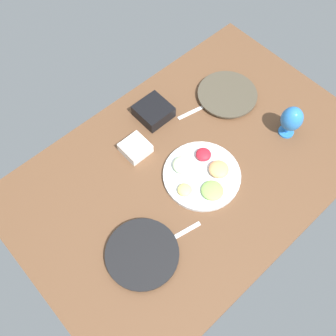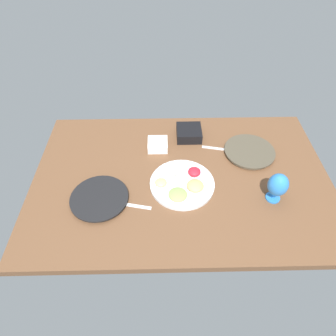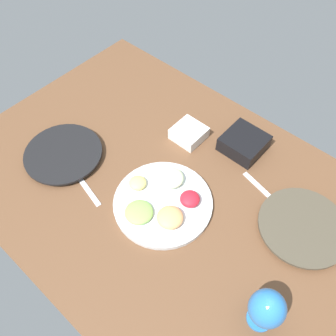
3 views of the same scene
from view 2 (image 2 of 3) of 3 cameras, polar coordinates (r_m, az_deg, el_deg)
ground_plane at (r=159.78cm, az=2.62°, el=-2.11°), size 160.00×104.00×4.00cm
dinner_plate_left at (r=176.18cm, az=15.61°, el=3.06°), size 29.15×29.15×2.59cm
dinner_plate_right at (r=150.74cm, az=-13.25°, el=-5.84°), size 29.13×29.13×2.48cm
fruit_platter at (r=153.10cm, az=2.76°, el=-2.87°), size 33.94×33.94×5.18cm
hurricane_glass_blue at (r=150.36cm, az=20.66°, el=-3.22°), size 9.86×9.86×16.79cm
square_bowl_black at (r=180.11cm, az=4.12°, el=6.94°), size 14.99×14.99×6.13cm
square_bowl_white at (r=172.73cm, az=-2.03°, el=4.67°), size 11.54×11.54×4.76cm
fork_by_left_plate at (r=175.86cm, az=9.58°, el=3.80°), size 17.98×5.51×0.60cm
fork_by_right_plate at (r=146.42cm, az=-6.73°, el=-7.29°), size 17.98×5.51×0.60cm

